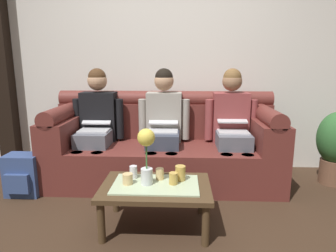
% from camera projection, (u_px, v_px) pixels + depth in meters
% --- Properties ---
extents(ground_plane, '(14.00, 14.00, 0.00)m').
position_uv_depth(ground_plane, '(154.00, 240.00, 2.18)').
color(ground_plane, '#382619').
extents(back_wall_patterned, '(6.00, 0.12, 2.90)m').
position_uv_depth(back_wall_patterned, '(166.00, 48.00, 3.54)').
color(back_wall_patterned, silver).
rests_on(back_wall_patterned, ground_plane).
extents(timber_pillar, '(0.20, 0.20, 2.90)m').
position_uv_depth(timber_pillar, '(1.00, 48.00, 3.52)').
color(timber_pillar, black).
rests_on(timber_pillar, ground_plane).
extents(couch, '(2.42, 0.88, 0.96)m').
position_uv_depth(couch, '(164.00, 147.00, 3.25)').
color(couch, maroon).
rests_on(couch, ground_plane).
extents(person_left, '(0.56, 0.67, 1.22)m').
position_uv_depth(person_left, '(97.00, 121.00, 3.22)').
color(person_left, '#595B66').
rests_on(person_left, ground_plane).
extents(person_middle, '(0.56, 0.67, 1.22)m').
position_uv_depth(person_middle, '(164.00, 122.00, 3.18)').
color(person_middle, '#383D4C').
rests_on(person_middle, ground_plane).
extents(person_right, '(0.56, 0.67, 1.22)m').
position_uv_depth(person_right, '(232.00, 122.00, 3.15)').
color(person_right, '#595B66').
rests_on(person_right, ground_plane).
extents(coffee_table, '(0.84, 0.57, 0.36)m').
position_uv_depth(coffee_table, '(156.00, 190.00, 2.30)').
color(coffee_table, '#47331E').
rests_on(coffee_table, ground_plane).
extents(flower_vase, '(0.13, 0.13, 0.44)m').
position_uv_depth(flower_vase, '(146.00, 150.00, 2.22)').
color(flower_vase, silver).
rests_on(flower_vase, coffee_table).
extents(cup_near_left, '(0.08, 0.08, 0.12)m').
position_uv_depth(cup_near_left, '(180.00, 173.00, 2.35)').
color(cup_near_left, gold).
rests_on(cup_near_left, coffee_table).
extents(cup_near_right, '(0.07, 0.07, 0.09)m').
position_uv_depth(cup_near_right, '(160.00, 174.00, 2.37)').
color(cup_near_right, '#DBB77A').
rests_on(cup_near_right, coffee_table).
extents(cup_far_center, '(0.06, 0.06, 0.10)m').
position_uv_depth(cup_far_center, '(133.00, 172.00, 2.39)').
color(cup_far_center, silver).
rests_on(cup_far_center, coffee_table).
extents(cup_far_left, '(0.07, 0.07, 0.09)m').
position_uv_depth(cup_far_left, '(173.00, 178.00, 2.27)').
color(cup_far_left, gold).
rests_on(cup_far_left, coffee_table).
extents(cup_far_right, '(0.08, 0.08, 0.08)m').
position_uv_depth(cup_far_right, '(128.00, 179.00, 2.27)').
color(cup_far_right, '#DBB77A').
rests_on(cup_far_right, coffee_table).
extents(backpack_left, '(0.33, 0.27, 0.41)m').
position_uv_depth(backpack_left, '(24.00, 175.00, 2.89)').
color(backpack_left, '#33477A').
rests_on(backpack_left, ground_plane).
extents(potted_plant, '(0.40, 0.40, 0.78)m').
position_uv_depth(potted_plant, '(336.00, 144.00, 3.13)').
color(potted_plant, brown).
rests_on(potted_plant, ground_plane).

